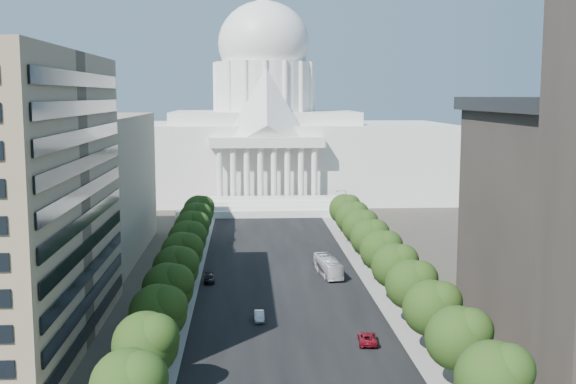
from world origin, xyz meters
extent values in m
cube|color=black|center=(0.00, 90.00, 0.00)|extent=(30.00, 260.00, 0.01)
cube|color=gray|center=(-19.00, 90.00, 0.00)|extent=(8.00, 260.00, 0.02)
cube|color=gray|center=(19.00, 90.00, 0.00)|extent=(8.00, 260.00, 0.02)
cube|color=white|center=(0.00, 185.00, 12.50)|extent=(120.00, 50.00, 25.00)
cube|color=white|center=(0.00, 185.00, 27.00)|extent=(60.00, 40.00, 4.00)
cube|color=white|center=(0.00, 158.00, 20.50)|extent=(34.00, 8.00, 3.00)
cylinder|color=white|center=(0.00, 185.00, 37.00)|extent=(32.00, 32.00, 16.00)
ellipsoid|color=white|center=(0.00, 185.00, 51.00)|extent=(30.00, 30.00, 27.60)
cylinder|color=white|center=(0.00, 185.00, 64.00)|extent=(4.80, 4.80, 7.00)
cube|color=gray|center=(-48.00, 100.00, 15.00)|extent=(38.00, 52.00, 30.00)
sphere|color=black|center=(-16.67, 11.24, 7.31)|extent=(5.32, 5.32, 5.32)
cylinder|color=#33261C|center=(-18.00, 24.00, 1.47)|extent=(0.56, 0.56, 2.94)
sphere|color=black|center=(-18.00, 24.00, 6.17)|extent=(7.60, 7.60, 7.60)
sphere|color=black|center=(-16.67, 23.24, 7.31)|extent=(5.32, 5.32, 5.32)
cylinder|color=#33261C|center=(-18.00, 36.00, 1.47)|extent=(0.56, 0.56, 2.94)
sphere|color=black|center=(-18.00, 36.00, 6.17)|extent=(7.60, 7.60, 7.60)
sphere|color=black|center=(-16.67, 35.24, 7.31)|extent=(5.32, 5.32, 5.32)
cylinder|color=#33261C|center=(-18.00, 48.00, 1.47)|extent=(0.56, 0.56, 2.94)
sphere|color=black|center=(-18.00, 48.00, 6.17)|extent=(7.60, 7.60, 7.60)
sphere|color=black|center=(-16.67, 47.24, 7.31)|extent=(5.32, 5.32, 5.32)
cylinder|color=#33261C|center=(-18.00, 60.00, 1.47)|extent=(0.56, 0.56, 2.94)
sphere|color=black|center=(-18.00, 60.00, 6.17)|extent=(7.60, 7.60, 7.60)
sphere|color=black|center=(-16.67, 59.24, 7.31)|extent=(5.32, 5.32, 5.32)
cylinder|color=#33261C|center=(-18.00, 72.00, 1.47)|extent=(0.56, 0.56, 2.94)
sphere|color=black|center=(-18.00, 72.00, 6.17)|extent=(7.60, 7.60, 7.60)
sphere|color=black|center=(-16.67, 71.24, 7.31)|extent=(5.32, 5.32, 5.32)
cylinder|color=#33261C|center=(-18.00, 84.00, 1.47)|extent=(0.56, 0.56, 2.94)
sphere|color=black|center=(-18.00, 84.00, 6.17)|extent=(7.60, 7.60, 7.60)
sphere|color=black|center=(-16.67, 83.24, 7.31)|extent=(5.32, 5.32, 5.32)
cylinder|color=#33261C|center=(-18.00, 96.00, 1.47)|extent=(0.56, 0.56, 2.94)
sphere|color=black|center=(-18.00, 96.00, 6.17)|extent=(7.60, 7.60, 7.60)
sphere|color=black|center=(-16.67, 95.24, 7.31)|extent=(5.32, 5.32, 5.32)
cylinder|color=#33261C|center=(-18.00, 108.00, 1.47)|extent=(0.56, 0.56, 2.94)
sphere|color=black|center=(-18.00, 108.00, 6.17)|extent=(7.60, 7.60, 7.60)
sphere|color=black|center=(-16.67, 107.24, 7.31)|extent=(5.32, 5.32, 5.32)
cylinder|color=#33261C|center=(-18.00, 120.00, 1.47)|extent=(0.56, 0.56, 2.94)
sphere|color=black|center=(-18.00, 120.00, 6.17)|extent=(7.60, 7.60, 7.60)
sphere|color=black|center=(-16.67, 119.24, 7.31)|extent=(5.32, 5.32, 5.32)
sphere|color=black|center=(18.00, 12.00, 6.17)|extent=(7.60, 7.60, 7.60)
sphere|color=black|center=(19.33, 11.24, 7.31)|extent=(5.32, 5.32, 5.32)
cylinder|color=#33261C|center=(18.00, 24.00, 1.47)|extent=(0.56, 0.56, 2.94)
sphere|color=black|center=(18.00, 24.00, 6.17)|extent=(7.60, 7.60, 7.60)
sphere|color=black|center=(19.33, 23.24, 7.31)|extent=(5.32, 5.32, 5.32)
cylinder|color=#33261C|center=(18.00, 36.00, 1.47)|extent=(0.56, 0.56, 2.94)
sphere|color=black|center=(18.00, 36.00, 6.17)|extent=(7.60, 7.60, 7.60)
sphere|color=black|center=(19.33, 35.24, 7.31)|extent=(5.32, 5.32, 5.32)
cylinder|color=#33261C|center=(18.00, 48.00, 1.47)|extent=(0.56, 0.56, 2.94)
sphere|color=black|center=(18.00, 48.00, 6.17)|extent=(7.60, 7.60, 7.60)
sphere|color=black|center=(19.33, 47.24, 7.31)|extent=(5.32, 5.32, 5.32)
cylinder|color=#33261C|center=(18.00, 60.00, 1.47)|extent=(0.56, 0.56, 2.94)
sphere|color=black|center=(18.00, 60.00, 6.17)|extent=(7.60, 7.60, 7.60)
sphere|color=black|center=(19.33, 59.24, 7.31)|extent=(5.32, 5.32, 5.32)
cylinder|color=#33261C|center=(18.00, 72.00, 1.47)|extent=(0.56, 0.56, 2.94)
sphere|color=black|center=(18.00, 72.00, 6.17)|extent=(7.60, 7.60, 7.60)
sphere|color=black|center=(19.33, 71.24, 7.31)|extent=(5.32, 5.32, 5.32)
cylinder|color=#33261C|center=(18.00, 84.00, 1.47)|extent=(0.56, 0.56, 2.94)
sphere|color=black|center=(18.00, 84.00, 6.17)|extent=(7.60, 7.60, 7.60)
sphere|color=black|center=(19.33, 83.24, 7.31)|extent=(5.32, 5.32, 5.32)
cylinder|color=#33261C|center=(18.00, 96.00, 1.47)|extent=(0.56, 0.56, 2.94)
sphere|color=black|center=(18.00, 96.00, 6.17)|extent=(7.60, 7.60, 7.60)
sphere|color=black|center=(19.33, 95.24, 7.31)|extent=(5.32, 5.32, 5.32)
cylinder|color=#33261C|center=(18.00, 108.00, 1.47)|extent=(0.56, 0.56, 2.94)
sphere|color=black|center=(18.00, 108.00, 6.17)|extent=(7.60, 7.60, 7.60)
sphere|color=black|center=(19.33, 107.24, 7.31)|extent=(5.32, 5.32, 5.32)
cylinder|color=#33261C|center=(18.00, 120.00, 1.47)|extent=(0.56, 0.56, 2.94)
sphere|color=black|center=(18.00, 120.00, 6.17)|extent=(7.60, 7.60, 7.60)
sphere|color=black|center=(19.33, 119.24, 7.31)|extent=(5.32, 5.32, 5.32)
cylinder|color=gray|center=(19.30, 10.00, 8.80)|extent=(2.40, 0.14, 0.14)
sphere|color=gray|center=(18.20, 10.00, 8.70)|extent=(0.44, 0.44, 0.44)
cylinder|color=gray|center=(20.50, 35.00, 4.50)|extent=(0.18, 0.18, 9.00)
cylinder|color=gray|center=(19.30, 35.00, 8.80)|extent=(2.40, 0.14, 0.14)
sphere|color=gray|center=(18.20, 35.00, 8.70)|extent=(0.44, 0.44, 0.44)
cylinder|color=gray|center=(20.50, 60.00, 4.50)|extent=(0.18, 0.18, 9.00)
cylinder|color=gray|center=(19.30, 60.00, 8.80)|extent=(2.40, 0.14, 0.14)
sphere|color=gray|center=(18.20, 60.00, 8.70)|extent=(0.44, 0.44, 0.44)
cylinder|color=gray|center=(20.50, 85.00, 4.50)|extent=(0.18, 0.18, 9.00)
cylinder|color=gray|center=(19.30, 85.00, 8.80)|extent=(2.40, 0.14, 0.14)
sphere|color=gray|center=(18.20, 85.00, 8.70)|extent=(0.44, 0.44, 0.44)
cylinder|color=gray|center=(20.50, 110.00, 4.50)|extent=(0.18, 0.18, 9.00)
cylinder|color=gray|center=(19.30, 110.00, 8.80)|extent=(2.40, 0.14, 0.14)
sphere|color=gray|center=(18.20, 110.00, 8.70)|extent=(0.44, 0.44, 0.44)
cylinder|color=gray|center=(20.50, 135.00, 4.50)|extent=(0.18, 0.18, 9.00)
cylinder|color=gray|center=(19.30, 135.00, 8.80)|extent=(2.40, 0.14, 0.14)
sphere|color=gray|center=(18.20, 135.00, 8.70)|extent=(0.44, 0.44, 0.44)
imported|color=#B8BAC1|center=(-4.55, 51.20, 0.72)|extent=(1.56, 4.38, 1.44)
imported|color=maroon|center=(10.26, 40.03, 0.76)|extent=(3.00, 5.65, 1.51)
imported|color=black|center=(-13.26, 74.48, 0.69)|extent=(2.14, 4.84, 1.38)
imported|color=silver|center=(9.18, 78.53, 1.76)|extent=(4.55, 12.89, 3.51)
camera|label=1|loc=(-6.54, -55.61, 34.23)|focal=45.00mm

